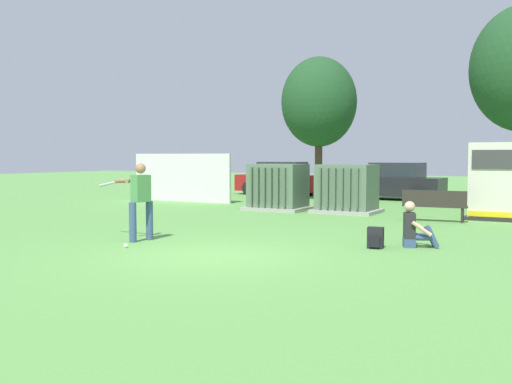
# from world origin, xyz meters

# --- Properties ---
(ground_plane) EXTENTS (96.00, 96.00, 0.00)m
(ground_plane) POSITION_xyz_m (0.00, 0.00, 0.00)
(ground_plane) COLOR #5B9947
(fence_panel) EXTENTS (4.80, 0.12, 2.00)m
(fence_panel) POSITION_xyz_m (-8.45, 10.50, 1.00)
(fence_panel) COLOR silver
(fence_panel) RESTS_ON ground
(transformer_west) EXTENTS (2.10, 1.70, 1.62)m
(transformer_west) POSITION_xyz_m (-3.14, 8.97, 0.79)
(transformer_west) COLOR #9E9B93
(transformer_west) RESTS_ON ground
(transformer_mid_west) EXTENTS (2.10, 1.70, 1.62)m
(transformer_mid_west) POSITION_xyz_m (-0.68, 9.21, 0.79)
(transformer_mid_west) COLOR #9E9B93
(transformer_mid_west) RESTS_ON ground
(generator_enclosure) EXTENTS (1.60, 1.40, 2.30)m
(generator_enclosure) POSITION_xyz_m (3.91, 9.49, 1.14)
(generator_enclosure) COLOR #262626
(generator_enclosure) RESTS_ON ground
(park_bench) EXTENTS (1.82, 0.53, 0.92)m
(park_bench) POSITION_xyz_m (2.47, 7.92, 0.54)
(park_bench) COLOR #2D2823
(park_bench) RESTS_ON ground
(batter) EXTENTS (1.62, 0.74, 1.74)m
(batter) POSITION_xyz_m (-2.50, 0.86, 0.98)
(batter) COLOR #384C75
(batter) RESTS_ON ground
(sports_ball) EXTENTS (0.09, 0.09, 0.09)m
(sports_ball) POSITION_xyz_m (-2.09, -0.05, 0.04)
(sports_ball) COLOR white
(sports_ball) RESTS_ON ground
(seated_spectator) EXTENTS (0.79, 0.65, 0.96)m
(seated_spectator) POSITION_xyz_m (3.11, 2.95, 0.38)
(seated_spectator) COLOR #384C75
(seated_spectator) RESTS_ON ground
(backpack) EXTENTS (0.34, 0.29, 0.44)m
(backpack) POSITION_xyz_m (2.45, 2.39, 0.21)
(backpack) COLOR black
(backpack) RESTS_ON ground
(tree_left) EXTENTS (3.17, 3.17, 6.07)m
(tree_left) POSITION_xyz_m (-3.56, 13.60, 4.16)
(tree_left) COLOR #4C3828
(tree_left) RESTS_ON ground
(parked_car_leftmost) EXTENTS (4.26, 2.03, 1.62)m
(parked_car_leftmost) POSITION_xyz_m (-6.80, 16.46, 0.75)
(parked_car_leftmost) COLOR maroon
(parked_car_leftmost) RESTS_ON ground
(parked_car_left_of_center) EXTENTS (4.27, 2.06, 1.62)m
(parked_car_left_of_center) POSITION_xyz_m (-0.90, 15.86, 0.75)
(parked_car_left_of_center) COLOR black
(parked_car_left_of_center) RESTS_ON ground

